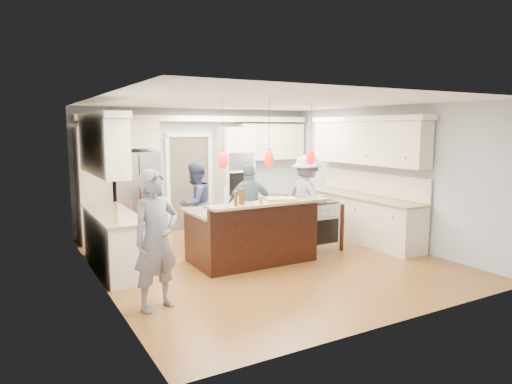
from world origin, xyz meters
TOP-DOWN VIEW (x-y plane):
  - ground_plane at (0.00, 0.00)m, footprint 6.00×6.00m
  - room_shell at (0.00, 0.00)m, footprint 5.54×6.04m
  - refrigerator at (-1.55, 2.64)m, footprint 0.90×0.70m
  - oven_column at (0.75, 2.67)m, footprint 0.72×0.69m
  - back_upper_cabinets at (-0.75, 2.76)m, footprint 5.30×0.61m
  - right_counter_run at (2.44, 0.30)m, footprint 0.64×3.10m
  - left_cabinets at (-2.44, 0.80)m, footprint 0.64×2.30m
  - kitchen_island at (-0.25, 0.07)m, footprint 2.10×1.46m
  - island_range at (1.16, 0.15)m, footprint 0.82×0.71m
  - pendant_lights at (-0.25, -0.51)m, footprint 1.75×0.15m
  - person_bar_end at (-2.30, -1.18)m, footprint 0.74×0.60m
  - person_far_left at (-0.66, 1.60)m, footprint 0.98×0.91m
  - person_far_right at (0.15, 0.85)m, footprint 1.01×0.60m
  - person_range_side at (1.60, 1.04)m, footprint 0.74×1.17m
  - floor_rug at (2.40, -0.40)m, footprint 0.77×0.98m
  - water_bottle at (-1.04, -0.59)m, footprint 0.07×0.07m
  - beer_bottle_a at (-0.75, -0.50)m, footprint 0.07×0.07m
  - beer_bottle_b at (-0.90, -0.63)m, footprint 0.06×0.06m
  - beer_bottle_c at (-0.74, -0.53)m, footprint 0.08×0.08m
  - drink_can at (-0.46, -0.62)m, footprint 0.07×0.07m
  - cutting_board at (0.00, -0.47)m, footprint 0.56×0.49m
  - pot_large at (0.89, 0.15)m, footprint 0.24×0.24m
  - pot_small at (1.33, 0.17)m, footprint 0.19×0.19m

SIDE VIEW (x-z plane):
  - ground_plane at x=0.00m, z-range 0.00..0.00m
  - floor_rug at x=2.40m, z-range 0.00..0.01m
  - island_range at x=1.16m, z-range 0.00..0.92m
  - kitchen_island at x=-0.25m, z-range -0.07..1.05m
  - person_far_right at x=0.15m, z-range 0.00..1.62m
  - person_far_left at x=-0.66m, z-range 0.00..1.63m
  - person_range_side at x=1.60m, z-range 0.00..1.72m
  - person_bar_end at x=-2.30m, z-range 0.00..1.78m
  - refrigerator at x=-1.55m, z-range 0.00..1.80m
  - pot_small at x=1.33m, z-range 0.92..1.01m
  - pot_large at x=0.89m, z-range 0.92..1.06m
  - right_counter_run at x=2.44m, z-range -0.20..2.31m
  - left_cabinets at x=-2.44m, z-range -0.20..2.31m
  - cutting_board at x=0.00m, z-range 1.12..1.16m
  - oven_column at x=0.75m, z-range 0.00..2.30m
  - drink_can at x=-0.46m, z-range 1.12..1.23m
  - beer_bottle_b at x=-0.90m, z-range 1.12..1.34m
  - beer_bottle_c at x=-0.74m, z-range 1.12..1.36m
  - beer_bottle_a at x=-0.75m, z-range 1.12..1.36m
  - water_bottle at x=-1.04m, z-range 1.12..1.41m
  - back_upper_cabinets at x=-0.75m, z-range 0.40..2.94m
  - pendant_lights at x=-0.25m, z-range 1.29..2.32m
  - room_shell at x=0.00m, z-range 0.46..3.18m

